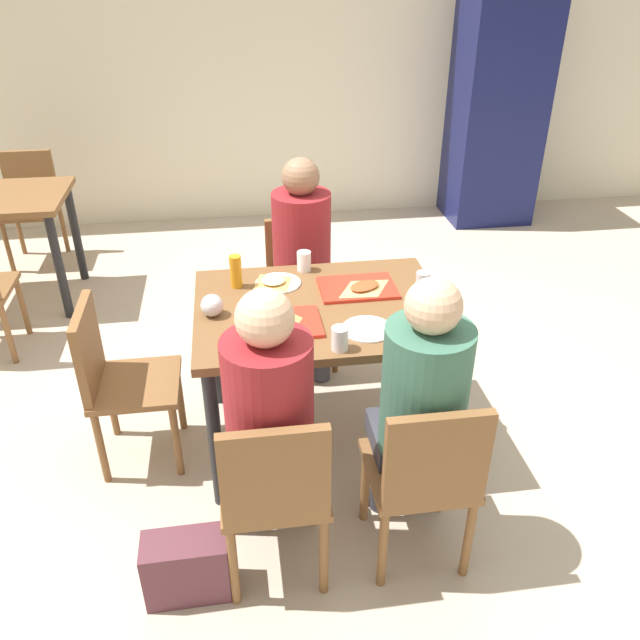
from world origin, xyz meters
The scene contains 25 objects.
ground_plane centered at (0.00, 0.00, -0.01)m, with size 10.00×10.00×0.02m, color #B7A893.
back_wall centered at (0.00, 3.20, 1.40)m, with size 10.00×0.10×2.80m, color beige.
main_table centered at (0.00, 0.00, 0.67)m, with size 1.13×0.87×0.77m.
chair_near_left centered at (-0.28, -0.82, 0.48)m, with size 0.40×0.40×0.83m.
chair_near_right centered at (0.28, -0.82, 0.48)m, with size 0.40×0.40×0.83m.
chair_far_side centered at (0.00, 0.82, 0.48)m, with size 0.40×0.40×0.83m.
chair_left_end centered at (-0.95, 0.00, 0.48)m, with size 0.40×0.40×0.83m.
person_in_red centered at (-0.28, -0.68, 0.73)m, with size 0.32×0.42×1.24m.
person_in_brown_jacket centered at (0.28, -0.68, 0.73)m, with size 0.32×0.42×1.24m.
person_far_side centered at (0.00, 0.68, 0.73)m, with size 0.32×0.42×1.24m.
tray_red_near centered at (-0.20, -0.15, 0.78)m, with size 0.36×0.26×0.02m, color red.
tray_red_far centered at (0.20, 0.13, 0.78)m, with size 0.36×0.26×0.02m, color red.
paper_plate_center centered at (-0.17, 0.24, 0.78)m, with size 0.22×0.22×0.01m, color white.
paper_plate_near_edge centered at (0.17, -0.24, 0.78)m, with size 0.22×0.22×0.01m, color white.
pizza_slice_a centered at (-0.19, -0.14, 0.80)m, with size 0.16×0.21×0.02m.
pizza_slice_b centered at (0.23, 0.10, 0.80)m, with size 0.26×0.23×0.02m.
pizza_slice_c centered at (-0.19, 0.24, 0.79)m, with size 0.22×0.23×0.02m.
plastic_cup_a centered at (-0.03, 0.37, 0.82)m, with size 0.07×0.07×0.10m, color white.
plastic_cup_b centered at (0.03, -0.37, 0.82)m, with size 0.07×0.07×0.10m, color white.
soda_can centered at (0.48, 0.02, 0.83)m, with size 0.07×0.07×0.12m, color #B7BCC6.
condiment_bottle centered at (-0.37, 0.24, 0.85)m, with size 0.06×0.06×0.16m, color orange.
foil_bundle centered at (-0.48, -0.02, 0.82)m, with size 0.10×0.10×0.10m, color silver.
handbag centered at (-0.63, -0.84, 0.14)m, with size 0.32×0.16×0.28m, color #592D38.
drink_fridge centered at (1.92, 2.85, 0.95)m, with size 0.70×0.60×1.90m, color #14194C.
background_chair_far centered at (-1.90, 2.48, 0.48)m, with size 0.40×0.40×0.83m.
Camera 1 is at (-0.36, -2.54, 2.20)m, focal length 36.26 mm.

